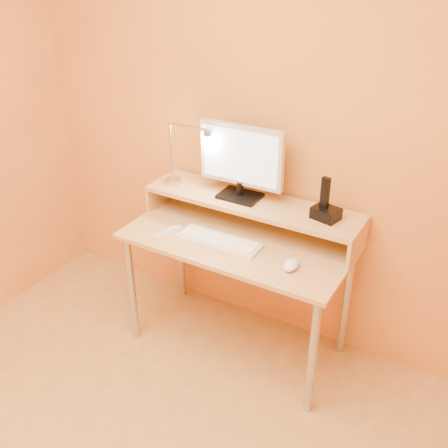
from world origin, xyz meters
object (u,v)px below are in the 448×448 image
Objects in this scene: mouse at (291,265)px; keyboard at (219,241)px; lamp_base at (173,181)px; remote_control at (168,232)px; monitor_panel at (241,155)px; phone_dock at (326,213)px.

keyboard is at bearing 171.53° from mouse.
lamp_base is 0.34m from remote_control.
monitor_panel is 4.72× the size of lamp_base.
mouse is at bearing -33.57° from monitor_panel.
remote_control is at bearing -132.26° from monitor_panel.
monitor_panel reaches higher than keyboard.
mouse is at bearing -15.76° from lamp_base.
monitor_panel is 2.85× the size of remote_control.
keyboard reaches higher than remote_control.
lamp_base is 0.60× the size of remote_control.
keyboard is at bearing 29.23° from remote_control.
keyboard is 0.42m from mouse.
mouse is (0.42, -0.03, 0.01)m from keyboard.
lamp_base is 0.51m from keyboard.
mouse is (-0.06, -0.27, -0.17)m from phone_dock.
phone_dock is 0.56m from keyboard.
phone_dock reaches higher than lamp_base.
remote_control is at bearing -170.01° from keyboard.
keyboard is at bearing -26.11° from lamp_base.
remote_control is (0.15, -0.27, -0.16)m from lamp_base.
remote_control is (-0.76, -0.30, -0.18)m from phone_dock.
lamp_base is at bearing 159.59° from mouse.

